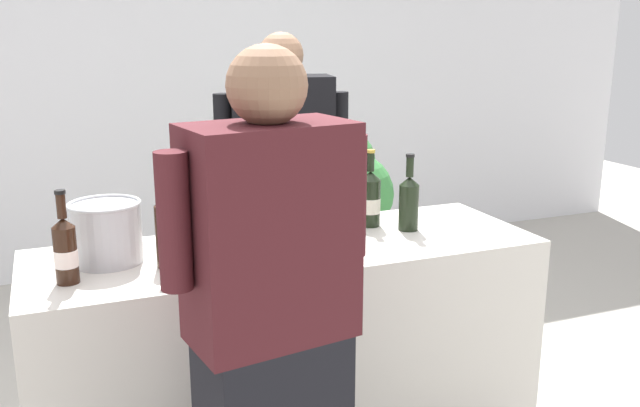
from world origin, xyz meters
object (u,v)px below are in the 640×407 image
person_server (283,220)px  potted_shrub (349,203)px  wine_bottle_2 (65,250)px  wine_bottle_4 (409,201)px  wine_bottle_3 (347,204)px  ice_bucket (106,232)px  wine_glass (339,213)px  wine_bottle_1 (168,230)px  wine_bottle_0 (243,233)px  person_guest (272,363)px  wine_bottle_5 (370,199)px

person_server → potted_shrub: person_server is taller
wine_bottle_2 → wine_bottle_4: wine_bottle_4 is taller
wine_bottle_3 → ice_bucket: size_ratio=1.36×
wine_glass → person_server: (0.03, 0.72, -0.22)m
person_server → potted_shrub: size_ratio=1.45×
wine_bottle_2 → wine_bottle_4: (1.29, 0.12, 0.01)m
wine_bottle_1 → wine_glass: size_ratio=1.88×
person_server → ice_bucket: bearing=-145.2°
wine_bottle_0 → person_server: 0.94m
wine_bottle_3 → person_server: bearing=96.2°
ice_bucket → person_guest: 0.84m
wine_bottle_0 → wine_bottle_2: 0.56m
ice_bucket → person_server: (0.83, 0.58, -0.20)m
person_guest → potted_shrub: bearing=59.5°
wine_bottle_0 → ice_bucket: (-0.42, 0.23, -0.01)m
wine_bottle_1 → wine_bottle_3: size_ratio=1.03×
wine_bottle_0 → wine_bottle_3: bearing=25.4°
wine_bottle_5 → person_server: bearing=111.3°
wine_bottle_4 → wine_bottle_5: (-0.12, 0.11, -0.00)m
wine_bottle_5 → ice_bucket: 1.04m
wine_bottle_0 → wine_bottle_5: 0.69m
person_server → person_guest: 1.40m
person_server → person_guest: person_server is taller
wine_bottle_3 → wine_bottle_5: 0.15m
person_server → wine_glass: bearing=-92.5°
wine_bottle_0 → person_server: (0.42, 0.81, -0.21)m
wine_glass → ice_bucket: ice_bucket is taller
wine_bottle_3 → wine_bottle_4: bearing=-8.9°
wine_glass → potted_shrub: size_ratio=0.16×
wine_bottle_4 → person_guest: size_ratio=0.19×
wine_bottle_3 → potted_shrub: 1.06m
person_server → wine_bottle_5: bearing=-68.7°
wine_glass → wine_bottle_5: bearing=42.6°
wine_bottle_1 → wine_bottle_4: wine_bottle_1 is taller
wine_bottle_0 → wine_bottle_2: bearing=172.9°
wine_bottle_2 → wine_bottle_1: bearing=6.8°
wine_bottle_1 → wine_bottle_5: 0.87m
wine_bottle_2 → wine_bottle_0: bearing=-7.1°
ice_bucket → wine_bottle_5: bearing=3.8°
wine_bottle_3 → wine_bottle_4: size_ratio=1.09×
wine_bottle_1 → person_server: bearing=47.4°
wine_glass → ice_bucket: bearing=169.9°
wine_bottle_5 → potted_shrub: bearing=70.9°
wine_bottle_3 → wine_glass: (-0.09, -0.14, 0.01)m
ice_bucket → wine_bottle_4: bearing=-2.1°
wine_bottle_2 → potted_shrub: wine_bottle_2 is taller
wine_bottle_4 → wine_bottle_0: bearing=-165.6°
person_guest → wine_bottle_0: bearing=82.7°
wine_bottle_5 → person_guest: bearing=-130.2°
wine_bottle_4 → wine_glass: wine_bottle_4 is taller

